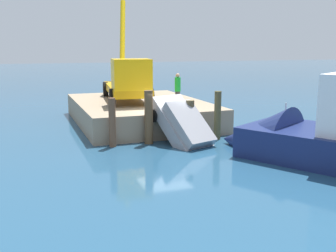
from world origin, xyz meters
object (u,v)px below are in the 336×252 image
dock_worker (178,89)px  salvaged_car (187,132)px  crane_truck (128,80)px  moored_yacht (329,147)px

dock_worker → salvaged_car: dock_worker is taller
crane_truck → dock_worker: bearing=45.5°
salvaged_car → dock_worker: bearing=165.3°
crane_truck → dock_worker: crane_truck is taller
moored_yacht → dock_worker: bearing=-159.2°
crane_truck → salvaged_car: size_ratio=2.05×
dock_worker → salvaged_car: 4.44m
dock_worker → moored_yacht: bearing=20.8°
crane_truck → moored_yacht: size_ratio=0.75×
crane_truck → dock_worker: (2.33, 2.37, -0.40)m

